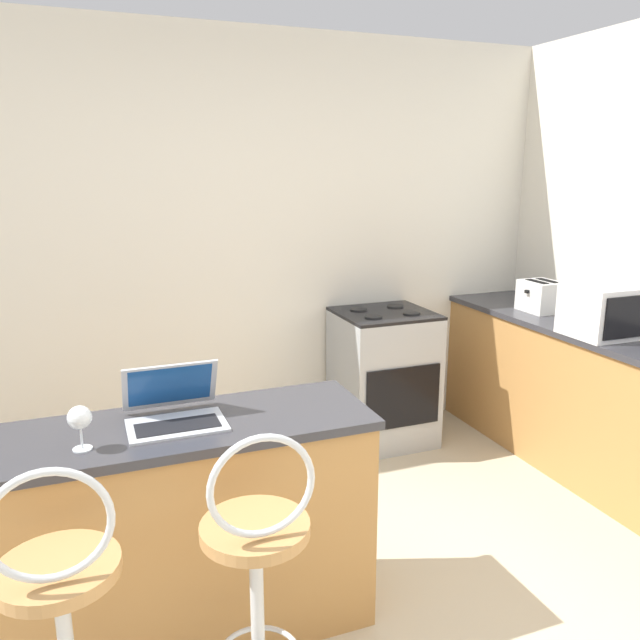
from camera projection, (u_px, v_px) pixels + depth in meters
wall_back at (214, 249)px, 3.85m from camera, size 12.00×0.06×2.60m
breakfast_bar at (149, 540)px, 2.32m from camera, size 1.69×0.49×0.88m
counter_right at (628, 417)px, 3.46m from camera, size 0.58×2.81×0.88m
bar_stool_near at (65, 638)px, 1.75m from camera, size 0.40×0.40×1.07m
bar_stool_far at (258, 590)px, 1.94m from camera, size 0.40×0.40×1.07m
laptop at (174, 407)px, 2.28m from camera, size 0.35×0.30×0.21m
microwave at (614, 310)px, 3.44m from camera, size 0.51×0.34×0.28m
toaster at (541, 296)px, 4.00m from camera, size 0.23×0.25×0.20m
stove_range at (383, 377)px, 4.11m from camera, size 0.60×0.56×0.89m
wine_glass_short at (80, 419)px, 2.03m from camera, size 0.08×0.08×0.15m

